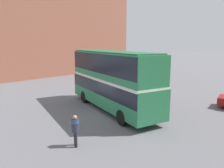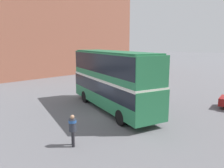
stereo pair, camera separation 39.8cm
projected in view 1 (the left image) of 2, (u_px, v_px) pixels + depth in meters
name	position (u px, v px, depth m)	size (l,w,h in m)	color
ground_plane	(111.00, 115.00, 16.90)	(240.00, 240.00, 0.00)	slate
building_row_left	(60.00, 28.00, 40.60)	(8.96, 28.33, 16.50)	#935642
double_decker_bus	(112.00, 77.00, 17.79)	(10.98, 5.55, 4.85)	#287A4C
pedestrian_foreground	(75.00, 127.00, 11.60)	(0.59, 0.59, 1.75)	#232328
parked_car_kerb_far	(141.00, 82.00, 26.90)	(4.16, 2.21, 1.56)	silver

